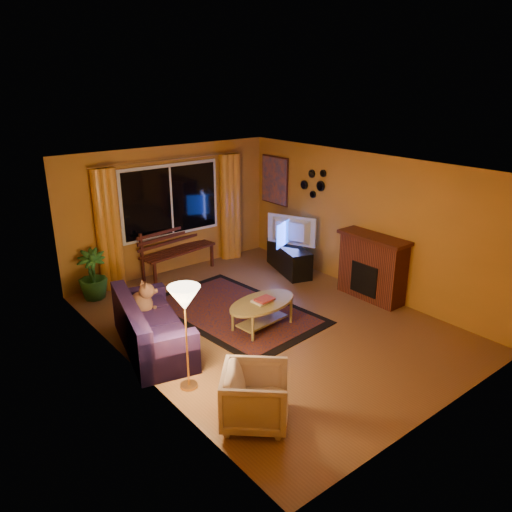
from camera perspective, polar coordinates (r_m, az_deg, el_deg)
floor at (r=8.09m, az=1.34°, el=-7.65°), size 4.50×6.00×0.02m
ceiling at (r=7.28m, az=1.50°, el=10.24°), size 4.50×6.00×0.02m
wall_back at (r=9.99m, az=-9.78°, el=5.21°), size 4.50×0.02×2.50m
wall_left at (r=6.47m, az=-14.16°, el=-3.27°), size 0.02×6.00×2.50m
wall_right at (r=9.14m, az=12.36°, el=3.68°), size 0.02×6.00×2.50m
window at (r=9.88m, az=-9.67°, el=6.26°), size 2.00×0.02×1.30m
curtain_rod at (r=9.69m, az=-9.81°, el=10.81°), size 3.20×0.03×0.03m
curtain_left at (r=9.36m, az=-16.57°, el=2.84°), size 0.36×0.36×2.24m
curtain_right at (r=10.61m, az=-3.01°, el=5.60°), size 0.36×0.36×2.24m
bench at (r=10.04m, az=-8.82°, el=-0.70°), size 1.66×0.71×0.48m
potted_plant at (r=9.21m, az=-18.20°, el=-2.04°), size 0.66×0.66×0.89m
sofa at (r=7.36m, az=-11.72°, el=-7.66°), size 1.22×2.00×0.76m
dog at (r=7.62m, az=-12.97°, el=-4.86°), size 0.43×0.50×0.46m
armchair at (r=5.79m, az=-0.07°, el=-15.49°), size 0.99×0.99×0.74m
floor_lamp at (r=6.27m, az=-7.95°, el=-9.37°), size 0.29×0.29×1.37m
rug at (r=8.42m, az=-2.46°, el=-6.35°), size 2.10×3.05×0.02m
coffee_table at (r=7.83m, az=0.73°, el=-6.72°), size 1.34×1.34×0.45m
tv_console at (r=10.07m, az=3.78°, el=-0.27°), size 0.80×1.36×0.54m
television at (r=9.89m, az=3.85°, el=2.82°), size 0.54×1.00×0.59m
fireplace at (r=8.97m, az=13.14°, el=-1.42°), size 0.40×1.20×1.10m
mirror_cluster at (r=9.82m, az=6.52°, el=8.42°), size 0.06×0.60×0.56m
painting at (r=10.68m, az=2.14°, el=8.63°), size 0.04×0.76×0.96m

